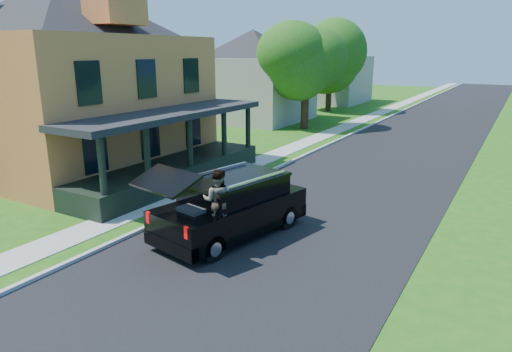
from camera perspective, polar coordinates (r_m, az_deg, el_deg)
The scene contains 13 objects.
ground at distance 11.78m, azimuth -3.90°, elevation -12.69°, with size 140.00×140.00×0.00m, color #205E12.
street at distance 29.67m, azimuth 18.45°, elevation 3.82°, with size 8.00×120.00×0.02m, color black.
curb at distance 30.74m, azimuth 11.07°, elevation 4.70°, with size 0.15×120.00×0.12m, color #ADADA8.
sidewalk at distance 31.28m, azimuth 8.39°, elevation 5.01°, with size 1.30×120.00×0.03m, color #A0A198.
front_walk at distance 21.92m, azimuth -15.67°, elevation 0.15°, with size 6.50×1.20×0.03m, color #A0A198.
main_house at distance 23.73m, azimuth -22.27°, elevation 12.78°, with size 15.56×15.56×10.10m.
neighbor_house_mid at distance 37.93m, azimuth -0.36°, elevation 13.33°, with size 12.78×12.78×8.30m.
neighbor_house_far at distance 52.31m, azimuth 8.93°, elevation 13.71°, with size 12.78×12.78×8.30m.
black_suv at distance 13.97m, azimuth -3.12°, elevation -3.80°, with size 3.02×5.65×2.50m.
skateboarder at distance 12.58m, azimuth -4.79°, elevation -3.05°, with size 1.05×0.95×1.77m.
skateboard at distance 12.72m, azimuth -5.05°, elevation -8.63°, with size 0.31×0.59×0.77m.
tree_left_mid at distance 33.64m, azimuth 6.28°, elevation 14.92°, with size 5.62×5.57×8.18m.
tree_left_far at distance 44.30m, azimuth 9.25°, elevation 14.85°, with size 6.43×6.49×8.37m.
Camera 1 is at (5.94, -8.54, 5.54)m, focal length 32.00 mm.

